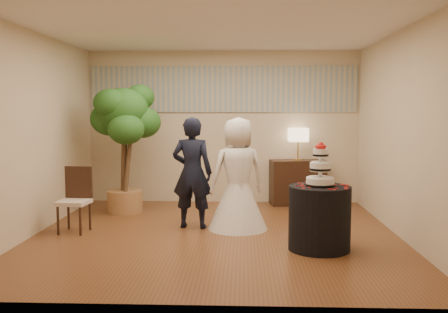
{
  "coord_description": "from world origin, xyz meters",
  "views": [
    {
      "loc": [
        0.38,
        -6.75,
        1.72
      ],
      "look_at": [
        0.1,
        0.4,
        1.05
      ],
      "focal_mm": 40.0,
      "sensor_mm": 36.0,
      "label": 1
    }
  ],
  "objects_px": {
    "cake_table": "(319,218)",
    "ficus_tree": "(124,147)",
    "groom": "(192,173)",
    "wedding_cake": "(320,164)",
    "bride": "(238,174)",
    "side_chair": "(74,200)",
    "table_lamp": "(298,144)",
    "console": "(298,182)"
  },
  "relations": [
    {
      "from": "console",
      "to": "side_chair",
      "type": "distance_m",
      "value": 4.04
    },
    {
      "from": "bride",
      "to": "ficus_tree",
      "type": "xyz_separation_m",
      "value": [
        -1.91,
        1.07,
        0.29
      ]
    },
    {
      "from": "console",
      "to": "ficus_tree",
      "type": "xyz_separation_m",
      "value": [
        -2.97,
        -0.85,
        0.69
      ]
    },
    {
      "from": "groom",
      "to": "table_lamp",
      "type": "distance_m",
      "value": 2.57
    },
    {
      "from": "cake_table",
      "to": "side_chair",
      "type": "height_order",
      "value": "side_chair"
    },
    {
      "from": "groom",
      "to": "table_lamp",
      "type": "relative_size",
      "value": 2.8
    },
    {
      "from": "groom",
      "to": "cake_table",
      "type": "height_order",
      "value": "groom"
    },
    {
      "from": "console",
      "to": "table_lamp",
      "type": "relative_size",
      "value": 1.68
    },
    {
      "from": "groom",
      "to": "console",
      "type": "xyz_separation_m",
      "value": [
        1.73,
        1.88,
        -0.41
      ]
    },
    {
      "from": "cake_table",
      "to": "ficus_tree",
      "type": "height_order",
      "value": "ficus_tree"
    },
    {
      "from": "cake_table",
      "to": "side_chair",
      "type": "bearing_deg",
      "value": 167.58
    },
    {
      "from": "groom",
      "to": "bride",
      "type": "xyz_separation_m",
      "value": [
        0.66,
        -0.05,
        -0.0
      ]
    },
    {
      "from": "console",
      "to": "ficus_tree",
      "type": "relative_size",
      "value": 0.44
    },
    {
      "from": "groom",
      "to": "cake_table",
      "type": "bearing_deg",
      "value": 154.55
    },
    {
      "from": "wedding_cake",
      "to": "table_lamp",
      "type": "height_order",
      "value": "table_lamp"
    },
    {
      "from": "console",
      "to": "side_chair",
      "type": "bearing_deg",
      "value": -154.65
    },
    {
      "from": "bride",
      "to": "console",
      "type": "xyz_separation_m",
      "value": [
        1.07,
        1.93,
        -0.4
      ]
    },
    {
      "from": "bride",
      "to": "side_chair",
      "type": "height_order",
      "value": "bride"
    },
    {
      "from": "console",
      "to": "ficus_tree",
      "type": "height_order",
      "value": "ficus_tree"
    },
    {
      "from": "ficus_tree",
      "to": "groom",
      "type": "bearing_deg",
      "value": -39.53
    },
    {
      "from": "cake_table",
      "to": "bride",
      "type": "bearing_deg",
      "value": 134.5
    },
    {
      "from": "bride",
      "to": "table_lamp",
      "type": "height_order",
      "value": "bride"
    },
    {
      "from": "ficus_tree",
      "to": "side_chair",
      "type": "distance_m",
      "value": 1.57
    },
    {
      "from": "wedding_cake",
      "to": "side_chair",
      "type": "height_order",
      "value": "wedding_cake"
    },
    {
      "from": "wedding_cake",
      "to": "ficus_tree",
      "type": "bearing_deg",
      "value": 144.21
    },
    {
      "from": "console",
      "to": "ficus_tree",
      "type": "bearing_deg",
      "value": -172.24
    },
    {
      "from": "table_lamp",
      "to": "side_chair",
      "type": "height_order",
      "value": "table_lamp"
    },
    {
      "from": "groom",
      "to": "bride",
      "type": "bearing_deg",
      "value": -176.76
    },
    {
      "from": "groom",
      "to": "wedding_cake",
      "type": "xyz_separation_m",
      "value": [
        1.68,
        -1.08,
        0.25
      ]
    },
    {
      "from": "wedding_cake",
      "to": "console",
      "type": "relative_size",
      "value": 0.56
    },
    {
      "from": "table_lamp",
      "to": "side_chair",
      "type": "relative_size",
      "value": 0.63
    },
    {
      "from": "cake_table",
      "to": "wedding_cake",
      "type": "relative_size",
      "value": 1.46
    },
    {
      "from": "bride",
      "to": "wedding_cake",
      "type": "xyz_separation_m",
      "value": [
        1.02,
        -1.04,
        0.25
      ]
    },
    {
      "from": "cake_table",
      "to": "ficus_tree",
      "type": "xyz_separation_m",
      "value": [
        -2.93,
        2.11,
        0.7
      ]
    },
    {
      "from": "bride",
      "to": "cake_table",
      "type": "distance_m",
      "value": 1.51
    },
    {
      "from": "bride",
      "to": "ficus_tree",
      "type": "height_order",
      "value": "ficus_tree"
    },
    {
      "from": "cake_table",
      "to": "table_lamp",
      "type": "height_order",
      "value": "table_lamp"
    },
    {
      "from": "wedding_cake",
      "to": "side_chair",
      "type": "relative_size",
      "value": 0.59
    },
    {
      "from": "table_lamp",
      "to": "side_chair",
      "type": "bearing_deg",
      "value": -146.43
    },
    {
      "from": "groom",
      "to": "bride",
      "type": "height_order",
      "value": "groom"
    },
    {
      "from": "cake_table",
      "to": "console",
      "type": "bearing_deg",
      "value": 89.08
    },
    {
      "from": "wedding_cake",
      "to": "groom",
      "type": "bearing_deg",
      "value": 147.22
    }
  ]
}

